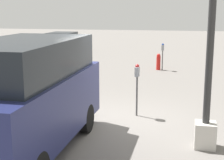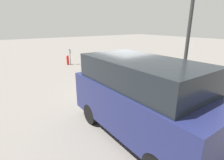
# 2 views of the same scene
# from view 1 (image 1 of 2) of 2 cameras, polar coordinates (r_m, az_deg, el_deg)

# --- Properties ---
(ground_plane) EXTENTS (80.00, 80.00, 0.00)m
(ground_plane) POSITION_cam_1_polar(r_m,az_deg,el_deg) (9.16, 0.96, -6.83)
(ground_plane) COLOR slate
(parking_meter_near) EXTENTS (0.20, 0.12, 1.45)m
(parking_meter_near) POSITION_cam_1_polar(r_m,az_deg,el_deg) (9.37, 4.19, 0.35)
(parking_meter_near) COLOR #4C4C4C
(parking_meter_near) RESTS_ON ground
(parking_meter_far) EXTENTS (0.20, 0.12, 1.30)m
(parking_meter_far) POSITION_cam_1_polar(r_m,az_deg,el_deg) (16.73, 8.42, 4.87)
(parking_meter_far) COLOR #4C4C4C
(parking_meter_far) RESTS_ON ground
(lamp_post) EXTENTS (0.44, 0.44, 6.67)m
(lamp_post) POSITION_cam_1_polar(r_m,az_deg,el_deg) (7.25, 16.00, 5.14)
(lamp_post) COLOR beige
(lamp_post) RESTS_ON ground
(parked_van) EXTENTS (4.61, 2.08, 2.31)m
(parked_van) POSITION_cam_1_polar(r_m,az_deg,el_deg) (7.14, -14.69, -2.24)
(parked_van) COLOR navy
(parked_van) RESTS_ON ground
(car_distant) EXTENTS (3.87, 1.89, 1.35)m
(car_distant) POSITION_cam_1_polar(r_m,az_deg,el_deg) (24.24, -8.18, 6.39)
(car_distant) COLOR #B7B2A8
(car_distant) RESTS_ON ground
(fire_hydrant) EXTENTS (0.20, 0.20, 0.79)m
(fire_hydrant) POSITION_cam_1_polar(r_m,az_deg,el_deg) (16.89, 7.73, 3.02)
(fire_hydrant) COLOR red
(fire_hydrant) RESTS_ON ground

